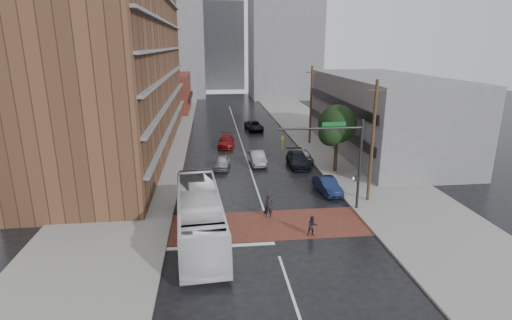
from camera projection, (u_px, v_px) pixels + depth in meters
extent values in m
plane|color=black|center=(270.00, 228.00, 28.35)|extent=(160.00, 160.00, 0.00)
cube|color=brown|center=(269.00, 225.00, 28.83)|extent=(14.00, 5.00, 0.02)
cube|color=gray|center=(152.00, 146.00, 50.93)|extent=(9.00, 90.00, 0.15)
cube|color=gray|center=(327.00, 141.00, 53.43)|extent=(9.00, 90.00, 0.15)
cube|color=brown|center=(120.00, 31.00, 45.81)|extent=(10.00, 44.00, 28.00)
cube|color=maroon|center=(168.00, 93.00, 77.58)|extent=(8.00, 16.00, 7.00)
cube|color=gray|center=(381.00, 114.00, 47.97)|extent=(11.00, 26.00, 9.00)
cube|color=gray|center=(166.00, 29.00, 96.77)|extent=(18.00, 16.00, 32.00)
cube|color=gray|center=(285.00, 20.00, 93.53)|extent=(16.00, 14.00, 36.00)
cube|color=gray|center=(222.00, 46.00, 115.63)|extent=(12.00, 10.00, 24.00)
cylinder|color=#332319|center=(336.00, 153.00, 40.17)|extent=(0.36, 0.36, 4.00)
sphere|color=black|center=(338.00, 124.00, 39.33)|extent=(3.80, 3.80, 3.80)
sphere|color=black|center=(331.00, 134.00, 38.69)|extent=(2.40, 2.40, 2.40)
sphere|color=black|center=(342.00, 128.00, 40.35)|extent=(2.60, 2.60, 2.60)
cylinder|color=#2D2D33|center=(360.00, 166.00, 30.53)|extent=(0.20, 0.20, 7.20)
cylinder|color=#2D2D33|center=(321.00, 128.00, 29.34)|extent=(6.40, 0.16, 0.16)
imported|color=gold|center=(283.00, 143.00, 29.31)|extent=(0.20, 0.16, 1.00)
cube|color=#0C5926|center=(334.00, 124.00, 29.37)|extent=(1.80, 0.05, 0.30)
cube|color=#2D2D33|center=(356.00, 178.00, 30.78)|extent=(0.30, 0.30, 0.35)
cylinder|color=#473321|center=(372.00, 143.00, 31.73)|extent=(0.26, 0.26, 10.00)
cube|color=#473321|center=(377.00, 90.00, 30.56)|extent=(1.60, 0.12, 0.12)
cylinder|color=#473321|center=(311.00, 106.00, 50.81)|extent=(0.26, 0.26, 10.00)
cube|color=#473321|center=(312.00, 72.00, 49.64)|extent=(1.60, 0.12, 0.12)
imported|color=silver|center=(200.00, 215.00, 26.40)|extent=(3.70, 12.17, 3.34)
imported|color=black|center=(269.00, 206.00, 29.79)|extent=(0.78, 0.62, 1.88)
imported|color=black|center=(312.00, 226.00, 27.02)|extent=(0.70, 0.54, 1.43)
imported|color=#B5B6BD|center=(222.00, 162.00, 41.81)|extent=(2.04, 3.93, 1.28)
imported|color=#AFB2B7|center=(257.00, 158.00, 43.14)|extent=(1.72, 4.39, 1.42)
imported|color=maroon|center=(226.00, 141.00, 50.70)|extent=(2.45, 4.89, 1.36)
imported|color=black|center=(254.00, 126.00, 60.35)|extent=(2.76, 5.12, 1.36)
imported|color=#131F44|center=(327.00, 185.00, 34.93)|extent=(1.84, 4.22, 1.35)
imported|color=black|center=(298.00, 159.00, 42.54)|extent=(2.18, 5.14, 1.48)
imported|color=#9DA1A4|center=(304.00, 156.00, 44.44)|extent=(1.69, 3.77, 1.26)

